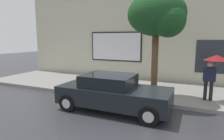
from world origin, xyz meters
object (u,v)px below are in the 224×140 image
parked_car (113,93)px  street_tree (159,16)px  fire_hydrant (102,83)px  pedestrian_with_umbrella (214,65)px

parked_car → street_tree: street_tree is taller
parked_car → fire_hydrant: size_ratio=5.85×
parked_car → pedestrian_with_umbrella: pedestrian_with_umbrella is taller
parked_car → pedestrian_with_umbrella: (3.43, 2.25, 0.98)m
parked_car → street_tree: (1.24, 1.83, 2.90)m
pedestrian_with_umbrella → fire_hydrant: bearing=-176.8°
parked_car → fire_hydrant: parked_car is taller
pedestrian_with_umbrella → parked_car: bearing=-146.7°
fire_hydrant → pedestrian_with_umbrella: 5.04m
parked_car → fire_hydrant: bearing=126.5°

